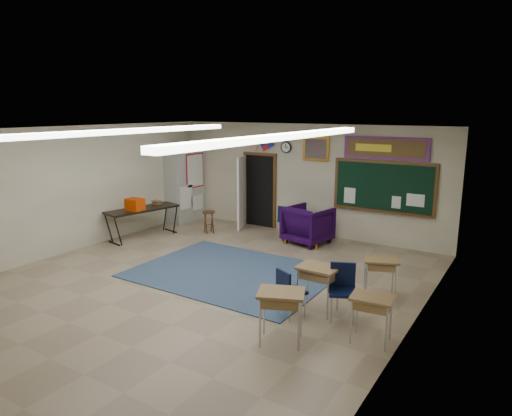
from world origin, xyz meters
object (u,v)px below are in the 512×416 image
Objects in this scene: folding_table at (143,222)px; wooden_stool at (209,222)px; wingback_armchair at (308,225)px; student_desk_front_right at (380,276)px; student_desk_front_left at (318,286)px.

folding_table is 1.78m from wooden_stool.
folding_table is (-3.94, -1.93, -0.04)m from wingback_armchair.
student_desk_front_right is (2.64, -2.42, -0.07)m from wingback_armchair.
wingback_armchair reaches higher than wooden_stool.
wingback_armchair is 1.31× the size of student_desk_front_left.
folding_table reaches higher than student_desk_front_left.
student_desk_front_right reaches higher than wooden_stool.
folding_table reaches higher than student_desk_front_right.
student_desk_front_right is at bearing 8.04° from folding_table.
student_desk_front_left is 1.09× the size of student_desk_front_right.
wingback_armchair is at bearing 114.31° from student_desk_front_right.
folding_table is (-5.87, 1.66, -0.01)m from student_desk_front_left.
student_desk_front_left is at bearing -32.52° from wooden_stool.
wingback_armchair is 3.58m from student_desk_front_right.
student_desk_front_left reaches higher than student_desk_front_right.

